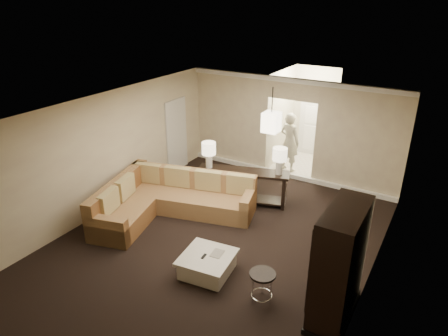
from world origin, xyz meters
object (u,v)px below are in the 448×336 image
Objects in this scene: armoire at (338,267)px; drink_table at (262,281)px; sectional_sofa at (168,200)px; person at (290,139)px; coffee_table at (207,264)px; console_table at (243,183)px.

armoire is 1.29m from drink_table.
sectional_sofa is 5.92× the size of drink_table.
armoire reaches higher than person.
coffee_table is 2.87m from console_table.
drink_table is 0.29× the size of person.
armoire is at bearing 134.88° from person.
drink_table is (-1.13, -0.31, -0.54)m from armoire.
coffee_table is 0.53× the size of armoire.
person is (1.42, 3.85, 0.59)m from sectional_sofa.
armoire is 5.76m from person.
coffee_table is 2.44m from armoire.
coffee_table is 5.26m from person.
drink_table is (1.93, -2.90, -0.11)m from console_table.
drink_table is 5.61m from person.
coffee_table is (1.95, -1.32, -0.18)m from sectional_sofa.
sectional_sofa is 4.14m from person.
person is at bearing 54.96° from sectional_sofa.
console_table is 4.03m from armoire.
coffee_table is 0.54× the size of person.
sectional_sofa is 3.20× the size of coffee_table.
coffee_table is at bearing 173.38° from drink_table.
armoire is 3.50× the size of drink_table.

